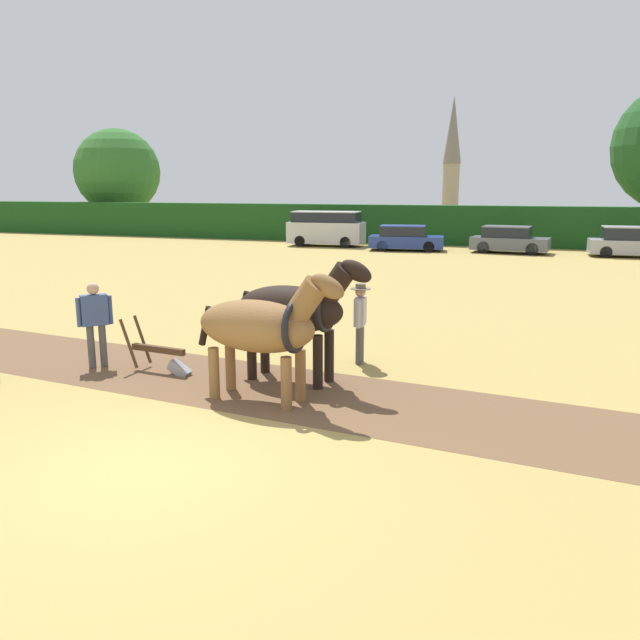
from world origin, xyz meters
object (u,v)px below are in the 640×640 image
object	(u,v)px
draft_horse_lead_right	(295,309)
parked_van	(326,228)
draft_horse_lead_left	(262,326)
parked_car_left	(405,238)
church_spire	(452,155)
plow	(163,357)
farmer_beside_team	(360,317)
parked_car_center	(630,243)
tree_far_left	(117,172)
farmer_at_plow	(95,318)
parked_car_center_left	(509,240)

from	to	relation	value
draft_horse_lead_right	parked_van	world-z (taller)	draft_horse_lead_right
parked_van	draft_horse_lead_left	bearing A→B (deg)	-76.81
parked_car_left	church_spire	bearing A→B (deg)	86.29
parked_car_left	plow	bearing A→B (deg)	-96.95
church_spire	farmer_beside_team	bearing A→B (deg)	-83.36
church_spire	parked_car_center	size ratio (longest dim) A/B	3.41
tree_far_left	parked_van	size ratio (longest dim) A/B	1.76
church_spire	parked_van	world-z (taller)	church_spire
plow	draft_horse_lead_left	bearing A→B (deg)	-13.15
farmer_at_plow	tree_far_left	bearing A→B (deg)	169.73
church_spire	farmer_beside_team	xyz separation A→B (m)	(7.71, -66.23, -6.49)
farmer_at_plow	parked_van	world-z (taller)	parked_van
parked_car_left	farmer_at_plow	bearing A→B (deg)	-100.21
parked_van	tree_far_left	bearing A→B (deg)	156.41
draft_horse_lead_right	parked_car_center_left	xyz separation A→B (m)	(2.36, 25.70, -0.64)
parked_van	parked_car_left	distance (m)	5.33
parked_car_left	parked_van	bearing A→B (deg)	159.04
tree_far_left	parked_car_center	bearing A→B (deg)	-12.16
parked_car_left	draft_horse_lead_left	bearing A→B (deg)	-91.58
draft_horse_lead_left	farmer_at_plow	size ratio (longest dim) A/B	1.64
parked_car_center_left	draft_horse_lead_right	bearing A→B (deg)	-89.56
church_spire	parked_car_center_left	world-z (taller)	church_spire
farmer_beside_team	parked_van	bearing A→B (deg)	102.87
plow	farmer_at_plow	bearing A→B (deg)	-170.04
farmer_at_plow	farmer_beside_team	size ratio (longest dim) A/B	1.04
parked_van	farmer_at_plow	bearing A→B (deg)	-84.39
plow	farmer_beside_team	xyz separation A→B (m)	(3.40, 1.93, 0.64)
church_spire	parked_car_left	world-z (taller)	church_spire
draft_horse_lead_right	parked_car_center_left	distance (m)	25.82
farmer_beside_team	parked_car_left	xyz separation A→B (m)	(-4.11, 23.58, -0.26)
tree_far_left	draft_horse_lead_left	distance (m)	45.77
tree_far_left	parked_car_center	world-z (taller)	tree_far_left
plow	parked_car_left	size ratio (longest dim) A/B	0.34
parked_van	parked_car_center_left	distance (m)	10.90
parked_car_left	parked_car_center	size ratio (longest dim) A/B	1.06
draft_horse_lead_left	parked_car_center_left	size ratio (longest dim) A/B	0.65
parked_car_left	draft_horse_lead_right	bearing A→B (deg)	-91.00
church_spire	draft_horse_lead_left	world-z (taller)	church_spire
parked_van	parked_car_center_left	world-z (taller)	parked_van
draft_horse_lead_right	parked_car_center_left	world-z (taller)	draft_horse_lead_right
plow	parked_car_center_left	world-z (taller)	parked_car_center_left
farmer_at_plow	draft_horse_lead_right	bearing A→B (deg)	49.95
plow	farmer_beside_team	world-z (taller)	farmer_beside_team
draft_horse_lead_right	plow	bearing A→B (deg)	-166.87
plow	parked_van	bearing A→B (deg)	107.81
tree_far_left	farmer_beside_team	world-z (taller)	tree_far_left
farmer_at_plow	parked_car_center	world-z (taller)	farmer_at_plow
tree_far_left	draft_horse_lead_right	world-z (taller)	tree_far_left
plow	parked_car_center_left	bearing A→B (deg)	84.51
church_spire	draft_horse_lead_right	world-z (taller)	church_spire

